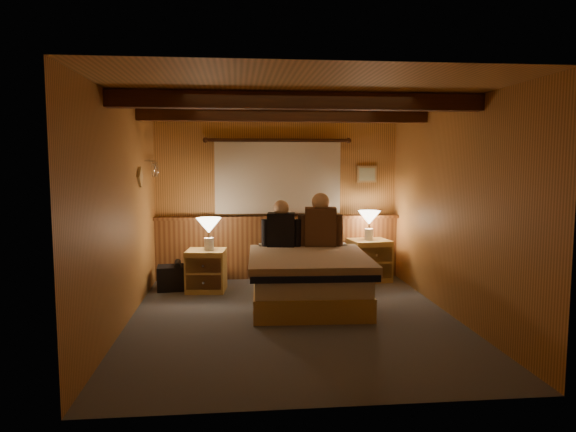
{
  "coord_description": "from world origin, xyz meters",
  "views": [
    {
      "loc": [
        -0.61,
        -5.52,
        1.73
      ],
      "look_at": [
        -0.01,
        0.4,
        1.1
      ],
      "focal_mm": 32.0,
      "sensor_mm": 36.0,
      "label": 1
    }
  ],
  "objects": [
    {
      "name": "ceiling",
      "position": [
        0.0,
        0.0,
        2.4
      ],
      "size": [
        4.2,
        4.2,
        0.0
      ],
      "primitive_type": "plane",
      "rotation": [
        3.14,
        0.0,
        0.0
      ],
      "color": "tan",
      "rests_on": "wall_back"
    },
    {
      "name": "floor",
      "position": [
        0.0,
        0.0,
        0.0
      ],
      "size": [
        4.2,
        4.2,
        0.0
      ],
      "primitive_type": "plane",
      "color": "#4D525B",
      "rests_on": "ground"
    },
    {
      "name": "nightstand_left",
      "position": [
        -1.03,
        1.33,
        0.28
      ],
      "size": [
        0.55,
        0.51,
        0.56
      ],
      "rotation": [
        0.0,
        0.0,
        -0.1
      ],
      "color": "tan",
      "rests_on": "floor"
    },
    {
      "name": "curtain_window",
      "position": [
        0.0,
        2.03,
        1.52
      ],
      "size": [
        2.18,
        0.09,
        1.11
      ],
      "color": "#3E230F",
      "rests_on": "wall_back"
    },
    {
      "name": "framed_print",
      "position": [
        1.35,
        2.08,
        1.55
      ],
      "size": [
        0.3,
        0.04,
        0.25
      ],
      "color": "tan",
      "rests_on": "wall_back"
    },
    {
      "name": "duffel_bag",
      "position": [
        -1.42,
        1.46,
        0.17
      ],
      "size": [
        0.58,
        0.38,
        0.39
      ],
      "rotation": [
        0.0,
        0.0,
        0.1
      ],
      "color": "black",
      "rests_on": "floor"
    },
    {
      "name": "bed",
      "position": [
        0.25,
        0.6,
        0.32
      ],
      "size": [
        1.49,
        1.87,
        0.62
      ],
      "rotation": [
        0.0,
        0.0,
        -0.04
      ],
      "color": "tan",
      "rests_on": "floor"
    },
    {
      "name": "wall_front",
      "position": [
        0.0,
        -2.1,
        1.2
      ],
      "size": [
        3.6,
        0.0,
        3.6
      ],
      "primitive_type": "plane",
      "rotation": [
        -1.57,
        0.0,
        0.0
      ],
      "color": "#C88C47",
      "rests_on": "floor"
    },
    {
      "name": "wainscot",
      "position": [
        0.0,
        2.04,
        0.49
      ],
      "size": [
        3.6,
        0.23,
        0.94
      ],
      "color": "brown",
      "rests_on": "wall_back"
    },
    {
      "name": "ceiling_beams",
      "position": [
        0.0,
        0.15,
        2.31
      ],
      "size": [
        3.6,
        1.65,
        0.16
      ],
      "color": "#3E230F",
      "rests_on": "ceiling"
    },
    {
      "name": "lamp_left",
      "position": [
        -0.98,
        1.32,
        0.86
      ],
      "size": [
        0.33,
        0.33,
        0.43
      ],
      "color": "white",
      "rests_on": "nightstand_left"
    },
    {
      "name": "nightstand_right",
      "position": [
        1.32,
        1.73,
        0.3
      ],
      "size": [
        0.61,
        0.56,
        0.6
      ],
      "rotation": [
        0.0,
        0.0,
        0.14
      ],
      "color": "tan",
      "rests_on": "floor"
    },
    {
      "name": "lamp_right",
      "position": [
        1.31,
        1.74,
        0.9
      ],
      "size": [
        0.33,
        0.33,
        0.42
      ],
      "color": "white",
      "rests_on": "nightstand_right"
    },
    {
      "name": "person_left",
      "position": [
        -0.03,
        1.19,
        0.87
      ],
      "size": [
        0.52,
        0.26,
        0.64
      ],
      "rotation": [
        0.0,
        0.0,
        -0.15
      ],
      "color": "black",
      "rests_on": "bed"
    },
    {
      "name": "person_right",
      "position": [
        0.5,
        1.18,
        0.91
      ],
      "size": [
        0.6,
        0.29,
        0.73
      ],
      "rotation": [
        0.0,
        0.0,
        -0.12
      ],
      "color": "#492F1D",
      "rests_on": "bed"
    },
    {
      "name": "wall_right",
      "position": [
        1.8,
        0.0,
        1.2
      ],
      "size": [
        0.0,
        4.2,
        4.2
      ],
      "primitive_type": "plane",
      "rotation": [
        1.57,
        0.0,
        -1.57
      ],
      "color": "#C88C47",
      "rests_on": "floor"
    },
    {
      "name": "wall_back",
      "position": [
        0.0,
        2.1,
        1.2
      ],
      "size": [
        3.6,
        0.0,
        3.6
      ],
      "primitive_type": "plane",
      "rotation": [
        1.57,
        0.0,
        0.0
      ],
      "color": "#C88C47",
      "rests_on": "floor"
    },
    {
      "name": "coat_rail",
      "position": [
        -1.72,
        1.58,
        1.67
      ],
      "size": [
        0.05,
        0.55,
        0.24
      ],
      "color": "silver",
      "rests_on": "wall_left"
    },
    {
      "name": "wall_left",
      "position": [
        -1.8,
        0.0,
        1.2
      ],
      "size": [
        0.0,
        4.2,
        4.2
      ],
      "primitive_type": "plane",
      "rotation": [
        1.57,
        0.0,
        1.57
      ],
      "color": "#C88C47",
      "rests_on": "floor"
    }
  ]
}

